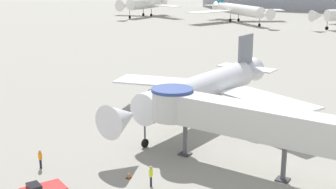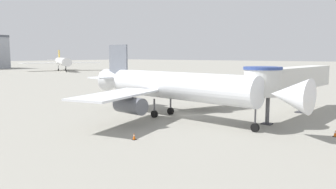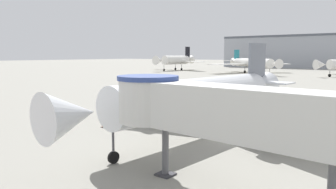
% 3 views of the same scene
% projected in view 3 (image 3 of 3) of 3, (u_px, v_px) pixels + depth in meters
% --- Properties ---
extents(ground_plane, '(800.00, 800.00, 0.00)m').
position_uv_depth(ground_plane, '(227.00, 141.00, 30.01)').
color(ground_plane, gray).
extents(main_airplane, '(27.51, 29.85, 9.20)m').
position_uv_depth(main_airplane, '(204.00, 96.00, 31.40)').
color(main_airplane, silver).
rests_on(main_airplane, ground_plane).
extents(jet_bridge, '(21.43, 4.82, 6.49)m').
position_uv_depth(jet_bridge, '(246.00, 113.00, 17.21)').
color(jet_bridge, silver).
rests_on(jet_bridge, ground_plane).
extents(traffic_cone_port_wing, '(0.37, 0.37, 0.62)m').
position_uv_depth(traffic_cone_port_wing, '(103.00, 125.00, 35.58)').
color(traffic_cone_port_wing, black).
rests_on(traffic_cone_port_wing, ground_plane).
extents(background_jet_teal_tail, '(32.57, 31.61, 10.00)m').
position_uv_depth(background_jet_teal_tail, '(251.00, 63.00, 137.08)').
color(background_jet_teal_tail, white).
rests_on(background_jet_teal_tail, ground_plane).
extents(background_jet_black_tail, '(31.56, 28.70, 11.76)m').
position_uv_depth(background_jet_black_tail, '(176.00, 60.00, 161.41)').
color(background_jet_black_tail, white).
rests_on(background_jet_black_tail, ground_plane).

